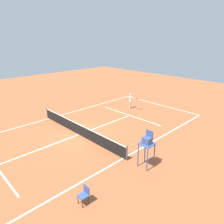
{
  "coord_description": "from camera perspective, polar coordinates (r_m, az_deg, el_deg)",
  "views": [
    {
      "loc": [
        -13.04,
        8.85,
        7.63
      ],
      "look_at": [
        0.44,
        -4.27,
        0.8
      ],
      "focal_mm": 33.15,
      "sensor_mm": 36.0,
      "label": 1
    }
  ],
  "objects": [
    {
      "name": "ground_plane",
      "position": [
        17.52,
        -9.1,
        -6.15
      ],
      "size": [
        60.0,
        60.0,
        0.0
      ],
      "primitive_type": "plane",
      "color": "#AD5933"
    },
    {
      "name": "court_lines",
      "position": [
        17.52,
        -9.1,
        -6.15
      ],
      "size": [
        10.15,
        23.39,
        0.01
      ],
      "color": "white",
      "rests_on": "ground"
    },
    {
      "name": "tennis_net",
      "position": [
        17.31,
        -9.18,
        -4.68
      ],
      "size": [
        10.75,
        0.1,
        1.07
      ],
      "color": "#4C4C51",
      "rests_on": "ground"
    },
    {
      "name": "player_serving",
      "position": [
        23.31,
        5.22,
        3.41
      ],
      "size": [
        1.31,
        0.46,
        1.72
      ],
      "rotation": [
        0.0,
        0.0,
        1.7
      ],
      "color": "beige",
      "rests_on": "ground"
    },
    {
      "name": "tennis_ball",
      "position": [
        23.07,
        2.65,
        0.7
      ],
      "size": [
        0.07,
        0.07,
        0.07
      ],
      "primitive_type": "sphere",
      "color": "#CCE033",
      "rests_on": "ground"
    },
    {
      "name": "umpire_chair",
      "position": [
        12.78,
        9.65,
        -8.51
      ],
      "size": [
        0.8,
        0.8,
        2.41
      ],
      "color": "#38518C",
      "rests_on": "ground"
    },
    {
      "name": "courtside_chair_near",
      "position": [
        10.77,
        -7.68,
        -21.52
      ],
      "size": [
        0.44,
        0.46,
        0.95
      ],
      "color": "#262626",
      "rests_on": "ground"
    }
  ]
}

